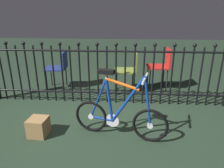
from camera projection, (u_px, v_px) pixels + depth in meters
The scene contains 7 objects.
ground_plane at pixel (102, 126), 2.90m from camera, with size 20.00×20.00×0.00m, color #203021.
iron_fence at pixel (104, 72), 3.48m from camera, with size 4.16×0.07×1.11m.
bicycle at pixel (119, 114), 2.56m from camera, with size 1.20×0.42×0.89m.
chair_olive at pixel (129, 68), 3.98m from camera, with size 0.44×0.44×0.81m.
chair_red at pixel (162, 64), 4.11m from camera, with size 0.44×0.44×0.85m.
chair_navy at pixel (59, 66), 4.18m from camera, with size 0.44×0.44×0.78m.
display_crate at pixel (38, 127), 2.64m from camera, with size 0.23×0.23×0.24m, color olive.
Camera 1 is at (0.34, -2.51, 1.53)m, focal length 32.46 mm.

